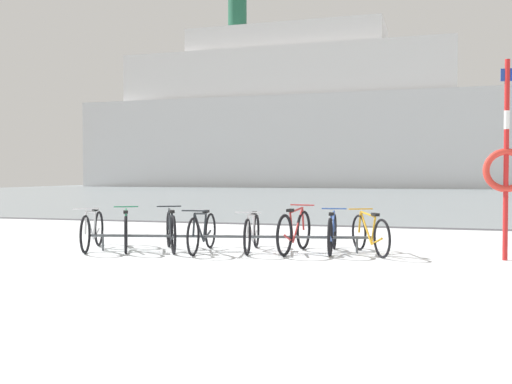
# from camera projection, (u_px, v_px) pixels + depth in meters

# --- Properties ---
(ground) EXTENTS (80.00, 132.00, 0.08)m
(ground) POSITION_uv_depth(u_px,v_px,m) (396.00, 189.00, 57.82)
(ground) COLOR silver
(bike_rack) EXTENTS (5.03, 1.06, 0.31)m
(bike_rack) POSITION_uv_depth(u_px,v_px,m) (228.00, 237.00, 10.37)
(bike_rack) COLOR #4C5156
(bike_rack) RESTS_ON ground
(bicycle_0) EXTENTS (0.68, 1.70, 0.80)m
(bicycle_0) POSITION_uv_depth(u_px,v_px,m) (92.00, 230.00, 10.70)
(bicycle_0) COLOR black
(bicycle_0) RESTS_ON ground
(bicycle_1) EXTENTS (0.86, 1.57, 0.79)m
(bicycle_1) POSITION_uv_depth(u_px,v_px,m) (126.00, 231.00, 10.66)
(bicycle_1) COLOR black
(bicycle_1) RESTS_ON ground
(bicycle_2) EXTENTS (0.86, 1.51, 0.80)m
(bicycle_2) POSITION_uv_depth(u_px,v_px,m) (171.00, 231.00, 10.56)
(bicycle_2) COLOR black
(bicycle_2) RESTS_ON ground
(bicycle_3) EXTENTS (0.46, 1.75, 0.78)m
(bicycle_3) POSITION_uv_depth(u_px,v_px,m) (202.00, 232.00, 10.37)
(bicycle_3) COLOR black
(bicycle_3) RESTS_ON ground
(bicycle_4) EXTENTS (0.46, 1.73, 0.75)m
(bicycle_4) POSITION_uv_depth(u_px,v_px,m) (252.00, 233.00, 10.46)
(bicycle_4) COLOR black
(bicycle_4) RESTS_ON ground
(bicycle_5) EXTENTS (0.46, 1.72, 0.84)m
(bicycle_5) POSITION_uv_depth(u_px,v_px,m) (295.00, 231.00, 10.28)
(bicycle_5) COLOR black
(bicycle_5) RESTS_ON ground
(bicycle_6) EXTENTS (0.46, 1.64, 0.77)m
(bicycle_6) POSITION_uv_depth(u_px,v_px,m) (332.00, 233.00, 10.30)
(bicycle_6) COLOR black
(bicycle_6) RESTS_ON ground
(bicycle_7) EXTENTS (0.81, 1.52, 0.78)m
(bicycle_7) POSITION_uv_depth(u_px,v_px,m) (370.00, 234.00, 10.11)
(bicycle_7) COLOR black
(bicycle_7) RESTS_ON ground
(rescue_post) EXTENTS (0.71, 0.11, 3.26)m
(rescue_post) POSITION_uv_depth(u_px,v_px,m) (506.00, 165.00, 9.34)
(rescue_post) COLOR red
(rescue_post) RESTS_ON ground
(ferry_ship) EXTENTS (48.54, 13.12, 22.06)m
(ferry_ship) POSITION_uv_depth(u_px,v_px,m) (295.00, 121.00, 65.58)
(ferry_ship) COLOR silver
(ferry_ship) RESTS_ON ground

